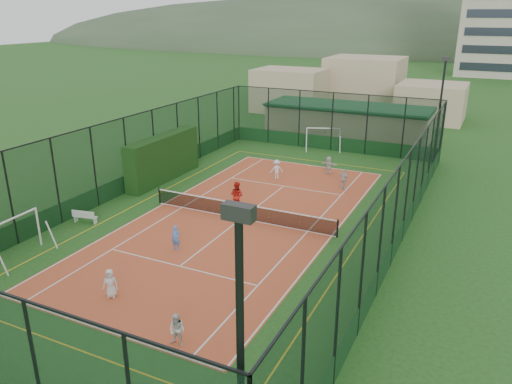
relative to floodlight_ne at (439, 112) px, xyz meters
The scene contains 19 objects.
ground 19.15m from the floodlight_ne, 117.39° to the right, with size 300.00×300.00×0.00m, color #1F4C1A.
court_slab 19.14m from the floodlight_ne, 117.39° to the right, with size 11.17×23.97×0.01m, color #C5462B.
tennis_net 19.04m from the floodlight_ne, 117.39° to the right, with size 11.67×0.12×1.06m, color black, non-canonical shape.
perimeter_fence 18.77m from the floodlight_ne, 117.39° to the right, with size 18.12×34.12×5.00m, color black, non-canonical shape.
floodlight_ne is the anchor object (origin of this frame).
clubhouse 10.47m from the floodlight_ne, 147.88° to the left, with size 15.20×7.20×3.15m, color tan, non-canonical shape.
distant_hills 133.74m from the floodlight_ne, 93.69° to the left, with size 200.00×60.00×24.00m, color #384C33, non-canonical shape.
hedge_left 21.22m from the floodlight_ne, 143.34° to the right, with size 1.10×7.35×3.22m, color black.
white_bench 26.87m from the floodlight_ne, 128.05° to the right, with size 1.43×0.39×0.80m, color white, non-canonical shape.
futsal_goal_near 30.60m from the floodlight_ne, 122.44° to the right, with size 0.92×3.17×2.04m, color white, non-canonical shape.
futsal_goal_far 9.82m from the floodlight_ne, behind, with size 2.95×0.86×1.91m, color white, non-canonical shape.
child_near_left 28.43m from the floodlight_ne, 110.09° to the right, with size 0.63×0.41×1.28m, color silver.
child_near_mid 23.93m from the floodlight_ne, 114.33° to the right, with size 0.47×0.31×1.29m, color #4A7DD2.
child_near_right 28.72m from the floodlight_ne, 100.73° to the right, with size 0.62×0.49×1.28m, color silver.
child_far_left 13.63m from the floodlight_ne, 137.10° to the right, with size 0.93×0.53×1.44m, color silver.
child_far_right 10.67m from the floodlight_ne, 117.78° to the right, with size 0.82×0.34×1.41m, color silver.
child_far_back 9.74m from the floodlight_ne, 137.16° to the right, with size 1.24×0.39×1.34m, color silver.
coach 18.37m from the floodlight_ne, 121.85° to the right, with size 0.85×0.67×1.76m, color red.
tennis_balls 18.31m from the floodlight_ne, 120.04° to the right, with size 6.61×1.51×0.07m.
Camera 1 is at (12.41, -23.81, 11.45)m, focal length 35.00 mm.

